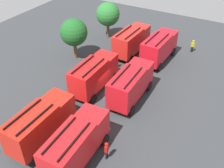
% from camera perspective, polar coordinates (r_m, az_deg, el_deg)
% --- Properties ---
extents(ground_plane, '(56.01, 56.01, 0.00)m').
position_cam_1_polar(ground_plane, '(30.34, -0.00, -2.14)').
color(ground_plane, '#2D3033').
extents(fire_truck_0, '(7.30, 3.00, 3.88)m').
position_cam_1_polar(fire_truck_0, '(22.22, -7.77, -12.63)').
color(fire_truck_0, red).
rests_on(fire_truck_0, ground).
extents(fire_truck_1, '(7.25, 2.87, 3.88)m').
position_cam_1_polar(fire_truck_1, '(28.37, 4.16, 0.11)').
color(fire_truck_1, red).
rests_on(fire_truck_1, ground).
extents(fire_truck_2, '(7.30, 3.02, 3.88)m').
position_cam_1_polar(fire_truck_2, '(36.09, 10.26, 7.99)').
color(fire_truck_2, red).
rests_on(fire_truck_2, ground).
extents(fire_truck_3, '(7.21, 2.78, 3.88)m').
position_cam_1_polar(fire_truck_3, '(24.48, -15.24, -8.19)').
color(fire_truck_3, red).
rests_on(fire_truck_3, ground).
extents(fire_truck_4, '(7.22, 2.80, 3.88)m').
position_cam_1_polar(fire_truck_4, '(29.92, -3.93, 2.22)').
color(fire_truck_4, red).
rests_on(fire_truck_4, ground).
extents(fire_truck_5, '(7.29, 2.97, 3.88)m').
position_cam_1_polar(fire_truck_5, '(37.39, 4.27, 9.51)').
color(fire_truck_5, red).
rests_on(fire_truck_5, ground).
extents(firefighter_0, '(0.43, 0.27, 1.68)m').
position_cam_1_polar(firefighter_0, '(42.49, 6.01, 10.95)').
color(firefighter_0, black).
rests_on(firefighter_0, ground).
extents(firefighter_1, '(0.46, 0.31, 1.83)m').
position_cam_1_polar(firefighter_1, '(23.01, -1.20, -14.19)').
color(firefighter_1, black).
rests_on(firefighter_1, ground).
extents(firefighter_2, '(0.46, 0.48, 1.79)m').
position_cam_1_polar(firefighter_2, '(40.08, 17.19, 8.02)').
color(firefighter_2, black).
rests_on(firefighter_2, ground).
extents(firefighter_3, '(0.46, 0.48, 1.82)m').
position_cam_1_polar(firefighter_3, '(37.88, 0.61, 8.08)').
color(firefighter_3, black).
rests_on(firefighter_3, ground).
extents(firefighter_4, '(0.45, 0.48, 1.82)m').
position_cam_1_polar(firefighter_4, '(34.34, 0.66, 4.91)').
color(firefighter_4, black).
rests_on(firefighter_4, ground).
extents(tree_0, '(3.69, 3.69, 5.73)m').
position_cam_1_polar(tree_0, '(35.91, -8.34, 11.07)').
color(tree_0, brown).
rests_on(tree_0, ground).
extents(tree_1, '(3.66, 3.66, 5.67)m').
position_cam_1_polar(tree_1, '(41.71, -0.90, 14.95)').
color(tree_1, brown).
rests_on(tree_1, ground).
extents(traffic_cone_0, '(0.47, 0.47, 0.68)m').
position_cam_1_polar(traffic_cone_0, '(27.56, -17.55, -7.97)').
color(traffic_cone_0, '#F2600C').
rests_on(traffic_cone_0, ground).
extents(traffic_cone_1, '(0.43, 0.43, 0.61)m').
position_cam_1_polar(traffic_cone_1, '(28.08, -17.27, -7.03)').
color(traffic_cone_1, '#F2600C').
rests_on(traffic_cone_1, ground).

